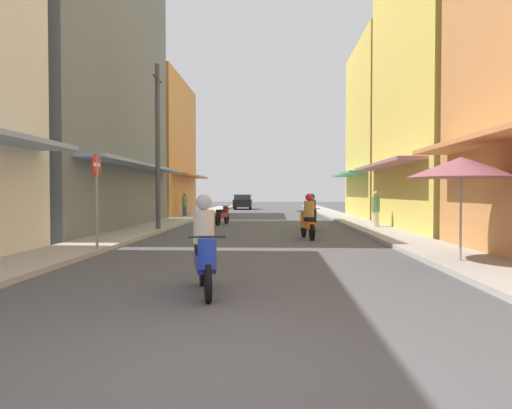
{
  "coord_description": "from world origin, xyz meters",
  "views": [
    {
      "loc": [
        0.58,
        -3.98,
        1.6
      ],
      "look_at": [
        -0.15,
        13.95,
        1.15
      ],
      "focal_mm": 31.98,
      "sensor_mm": 36.0,
      "label": 1
    }
  ],
  "objects_px": {
    "motorbike_black": "(312,214)",
    "street_sign_no_entry": "(97,189)",
    "parked_car": "(243,202)",
    "vendor_umbrella": "(461,167)",
    "motorbike_orange": "(308,219)",
    "utility_pole": "(158,146)",
    "pedestrian_foreground": "(376,210)",
    "motorbike_blue": "(205,249)",
    "pedestrian_midway": "(185,203)",
    "motorbike_maroon": "(223,215)"
  },
  "relations": [
    {
      "from": "utility_pole",
      "to": "motorbike_black",
      "type": "bearing_deg",
      "value": 6.34
    },
    {
      "from": "motorbike_maroon",
      "to": "utility_pole",
      "type": "relative_size",
      "value": 0.26
    },
    {
      "from": "motorbike_maroon",
      "to": "pedestrian_midway",
      "type": "bearing_deg",
      "value": 117.13
    },
    {
      "from": "utility_pole",
      "to": "vendor_umbrella",
      "type": "bearing_deg",
      "value": -43.84
    },
    {
      "from": "motorbike_blue",
      "to": "pedestrian_midway",
      "type": "bearing_deg",
      "value": 102.05
    },
    {
      "from": "motorbike_black",
      "to": "parked_car",
      "type": "distance_m",
      "value": 25.68
    },
    {
      "from": "motorbike_orange",
      "to": "parked_car",
      "type": "relative_size",
      "value": 0.43
    },
    {
      "from": "motorbike_maroon",
      "to": "pedestrian_foreground",
      "type": "relative_size",
      "value": 1.05
    },
    {
      "from": "motorbike_black",
      "to": "pedestrian_midway",
      "type": "bearing_deg",
      "value": 127.35
    },
    {
      "from": "motorbike_orange",
      "to": "street_sign_no_entry",
      "type": "xyz_separation_m",
      "value": [
        -5.88,
        -3.97,
        1.01
      ]
    },
    {
      "from": "motorbike_blue",
      "to": "utility_pole",
      "type": "height_order",
      "value": "utility_pole"
    },
    {
      "from": "pedestrian_foreground",
      "to": "street_sign_no_entry",
      "type": "distance_m",
      "value": 12.42
    },
    {
      "from": "motorbike_black",
      "to": "utility_pole",
      "type": "relative_size",
      "value": 0.26
    },
    {
      "from": "street_sign_no_entry",
      "to": "motorbike_blue",
      "type": "bearing_deg",
      "value": -52.47
    },
    {
      "from": "motorbike_maroon",
      "to": "motorbike_blue",
      "type": "height_order",
      "value": "motorbike_blue"
    },
    {
      "from": "vendor_umbrella",
      "to": "motorbike_blue",
      "type": "bearing_deg",
      "value": -150.78
    },
    {
      "from": "motorbike_blue",
      "to": "pedestrian_midway",
      "type": "xyz_separation_m",
      "value": [
        -4.66,
        21.81,
        0.26
      ]
    },
    {
      "from": "motorbike_black",
      "to": "vendor_umbrella",
      "type": "distance_m",
      "value": 9.69
    },
    {
      "from": "motorbike_orange",
      "to": "motorbike_maroon",
      "type": "bearing_deg",
      "value": 118.35
    },
    {
      "from": "motorbike_black",
      "to": "pedestrian_foreground",
      "type": "bearing_deg",
      "value": 16.59
    },
    {
      "from": "motorbike_orange",
      "to": "utility_pole",
      "type": "relative_size",
      "value": 0.26
    },
    {
      "from": "motorbike_maroon",
      "to": "pedestrian_midway",
      "type": "xyz_separation_m",
      "value": [
        -3.16,
        6.17,
        0.46
      ]
    },
    {
      "from": "pedestrian_foreground",
      "to": "street_sign_no_entry",
      "type": "height_order",
      "value": "street_sign_no_entry"
    },
    {
      "from": "motorbike_blue",
      "to": "utility_pole",
      "type": "bearing_deg",
      "value": 107.93
    },
    {
      "from": "motorbike_maroon",
      "to": "pedestrian_midway",
      "type": "relative_size",
      "value": 1.04
    },
    {
      "from": "motorbike_orange",
      "to": "motorbike_black",
      "type": "height_order",
      "value": "same"
    },
    {
      "from": "parked_car",
      "to": "street_sign_no_entry",
      "type": "height_order",
      "value": "street_sign_no_entry"
    },
    {
      "from": "motorbike_orange",
      "to": "parked_car",
      "type": "xyz_separation_m",
      "value": [
        -4.27,
        28.74,
        0.04
      ]
    },
    {
      "from": "motorbike_orange",
      "to": "pedestrian_foreground",
      "type": "relative_size",
      "value": 1.07
    },
    {
      "from": "motorbike_orange",
      "to": "pedestrian_midway",
      "type": "bearing_deg",
      "value": 117.78
    },
    {
      "from": "motorbike_black",
      "to": "street_sign_no_entry",
      "type": "relative_size",
      "value": 0.68
    },
    {
      "from": "motorbike_orange",
      "to": "street_sign_no_entry",
      "type": "relative_size",
      "value": 0.68
    },
    {
      "from": "motorbike_orange",
      "to": "pedestrian_midway",
      "type": "xyz_separation_m",
      "value": [
        -6.93,
        13.16,
        0.26
      ]
    },
    {
      "from": "motorbike_blue",
      "to": "street_sign_no_entry",
      "type": "relative_size",
      "value": 0.67
    },
    {
      "from": "parked_car",
      "to": "street_sign_no_entry",
      "type": "distance_m",
      "value": 32.76
    },
    {
      "from": "pedestrian_midway",
      "to": "vendor_umbrella",
      "type": "xyz_separation_m",
      "value": [
        9.84,
        -18.91,
        1.2
      ]
    },
    {
      "from": "motorbike_orange",
      "to": "pedestrian_midway",
      "type": "distance_m",
      "value": 14.87
    },
    {
      "from": "street_sign_no_entry",
      "to": "pedestrian_foreground",
      "type": "bearing_deg",
      "value": 42.18
    },
    {
      "from": "parked_car",
      "to": "pedestrian_midway",
      "type": "xyz_separation_m",
      "value": [
        -2.66,
        -15.59,
        0.22
      ]
    },
    {
      "from": "motorbike_maroon",
      "to": "street_sign_no_entry",
      "type": "xyz_separation_m",
      "value": [
        -2.11,
        -10.96,
        1.21
      ]
    },
    {
      "from": "motorbike_orange",
      "to": "vendor_umbrella",
      "type": "height_order",
      "value": "vendor_umbrella"
    },
    {
      "from": "parked_car",
      "to": "vendor_umbrella",
      "type": "relative_size",
      "value": 1.74
    },
    {
      "from": "parked_car",
      "to": "vendor_umbrella",
      "type": "height_order",
      "value": "vendor_umbrella"
    },
    {
      "from": "parked_car",
      "to": "pedestrian_foreground",
      "type": "xyz_separation_m",
      "value": [
        7.57,
        -24.39,
        0.11
      ]
    },
    {
      "from": "vendor_umbrella",
      "to": "street_sign_no_entry",
      "type": "distance_m",
      "value": 8.98
    },
    {
      "from": "motorbike_black",
      "to": "parked_car",
      "type": "relative_size",
      "value": 0.44
    },
    {
      "from": "pedestrian_midway",
      "to": "street_sign_no_entry",
      "type": "relative_size",
      "value": 0.64
    },
    {
      "from": "motorbike_maroon",
      "to": "vendor_umbrella",
      "type": "height_order",
      "value": "vendor_umbrella"
    },
    {
      "from": "motorbike_black",
      "to": "motorbike_maroon",
      "type": "bearing_deg",
      "value": 140.33
    },
    {
      "from": "motorbike_black",
      "to": "pedestrian_foreground",
      "type": "xyz_separation_m",
      "value": [
        2.86,
        0.85,
        0.14
      ]
    }
  ]
}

